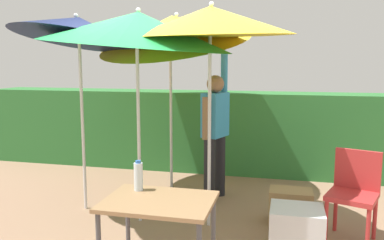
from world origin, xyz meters
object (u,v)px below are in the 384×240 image
umbrella_navy (211,22)px  cooler_box (296,229)px  umbrella_rainbow (78,29)px  chair_plastic (354,190)px  folding_table (159,212)px  umbrella_orange (138,29)px  bottle_water (138,176)px  crate_cardboard (291,207)px  person_vendor (215,128)px  umbrella_yellow (173,30)px

umbrella_navy → cooler_box: size_ratio=4.80×
umbrella_rainbow → umbrella_navy: size_ratio=1.04×
chair_plastic → folding_table: size_ratio=1.11×
umbrella_rainbow → folding_table: (1.47, -1.54, -1.47)m
umbrella_rainbow → umbrella_orange: 0.83m
bottle_water → cooler_box: bearing=34.7°
umbrella_rainbow → bottle_water: umbrella_rainbow is taller
umbrella_rainbow → cooler_box: umbrella_rainbow is taller
umbrella_rainbow → crate_cardboard: size_ratio=5.34×
person_vendor → umbrella_navy: bearing=-83.3°
umbrella_orange → bottle_water: umbrella_orange is taller
umbrella_rainbow → umbrella_yellow: bearing=44.2°
person_vendor → chair_plastic: bearing=-29.4°
person_vendor → cooler_box: bearing=-50.8°
person_vendor → crate_cardboard: 1.36m
umbrella_navy → umbrella_yellow: bearing=124.0°
umbrella_rainbow → folding_table: umbrella_rainbow is taller
umbrella_rainbow → chair_plastic: size_ratio=2.76×
person_vendor → cooler_box: person_vendor is taller
umbrella_rainbow → person_vendor: 2.04m
umbrella_rainbow → umbrella_orange: bearing=-13.4°
umbrella_orange → umbrella_rainbow: bearing=166.6°
umbrella_orange → person_vendor: bearing=53.6°
crate_cardboard → folding_table: size_ratio=0.58×
umbrella_rainbow → person_vendor: size_ratio=1.31×
bottle_water → umbrella_navy: bearing=74.6°
umbrella_rainbow → umbrella_navy: umbrella_rainbow is taller
umbrella_yellow → umbrella_rainbow: bearing=-135.8°
umbrella_rainbow → chair_plastic: umbrella_rainbow is taller
umbrella_orange → chair_plastic: size_ratio=2.69×
crate_cardboard → umbrella_rainbow: bearing=-177.8°
person_vendor → folding_table: 2.27m
cooler_box → umbrella_navy: bearing=158.3°
umbrella_rainbow → bottle_water: (1.24, -1.37, -1.26)m
cooler_box → bottle_water: (-1.24, -0.86, 0.67)m
person_vendor → chair_plastic: (1.55, -0.87, -0.42)m
umbrella_navy → bottle_water: bearing=-105.4°
person_vendor → bottle_water: person_vendor is taller
folding_table → bottle_water: 0.35m
umbrella_yellow → umbrella_navy: size_ratio=1.14×
umbrella_orange → chair_plastic: 2.74m
crate_cardboard → person_vendor: bearing=146.9°
umbrella_yellow → folding_table: size_ratio=3.36×
cooler_box → person_vendor: bearing=129.2°
chair_plastic → folding_table: (-1.56, -1.38, 0.16)m
umbrella_yellow → person_vendor: 1.38m
umbrella_navy → bottle_water: (-0.33, -1.22, -1.29)m
umbrella_rainbow → crate_cardboard: (2.43, 0.09, -1.95)m
umbrella_yellow → cooler_box: size_ratio=5.45×
umbrella_rainbow → bottle_water: 2.24m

